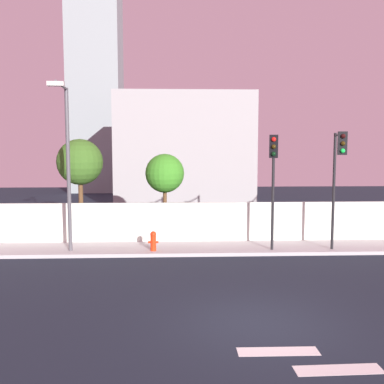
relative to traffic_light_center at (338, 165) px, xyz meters
The scene contains 11 objects.
ground_plane 8.94m from the traffic_light_center, 123.63° to the right, with size 80.00×80.00×0.00m, color #1A212D.
sidewalk 5.99m from the traffic_light_center, 162.10° to the left, with size 36.00×2.40×0.15m, color #ACACAC.
perimeter_wall 5.92m from the traffic_light_center, 148.60° to the left, with size 36.00×0.18×1.80m, color silver.
traffic_light_center is the anchor object (origin of this frame).
traffic_light_right 2.62m from the traffic_light_center, behind, with size 0.54×1.52×4.84m.
street_lamp_curbside 11.03m from the traffic_light_center, behind, with size 0.61×2.40×6.78m.
fire_hydrant 8.20m from the traffic_light_center, behind, with size 0.44×0.26×0.83m.
roadside_tree_leftmost 11.71m from the traffic_light_center, 161.52° to the left, with size 2.19×2.19×4.91m.
roadside_tree_midleft 8.00m from the traffic_light_center, 152.29° to the left, with size 1.88×1.88×4.20m.
low_building_distant 17.72m from the traffic_light_center, 109.07° to the left, with size 10.32×6.00×8.58m, color #9B9B9B.
tower_on_skyline 33.67m from the traffic_light_center, 116.85° to the left, with size 5.15×5.00×27.12m, color gray.
Camera 1 is at (-2.17, -10.76, 4.47)m, focal length 41.18 mm.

